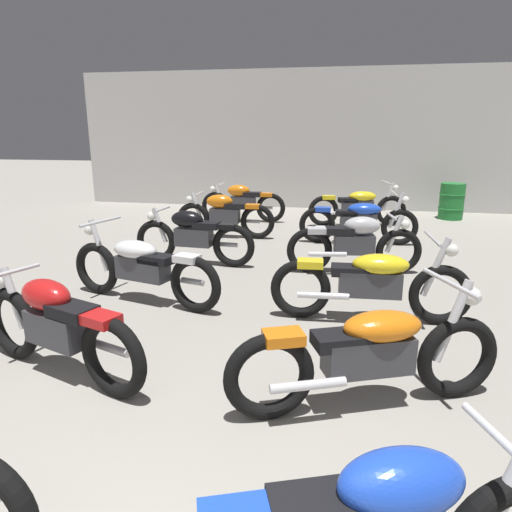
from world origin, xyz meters
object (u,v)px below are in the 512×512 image
(motorcycle_right_row_5, at_px, (358,206))
(motorcycle_right_row_1, at_px, (370,352))
(motorcycle_right_row_4, at_px, (359,220))
(motorcycle_left_row_3, at_px, (193,235))
(motorcycle_right_row_3, at_px, (355,243))
(motorcycle_right_row_2, at_px, (371,282))
(oil_drum, at_px, (452,201))
(motorcycle_left_row_4, at_px, (224,214))
(motorcycle_left_row_1, at_px, (57,325))
(motorcycle_left_row_2, at_px, (142,267))
(motorcycle_left_row_5, at_px, (243,202))

(motorcycle_right_row_5, bearing_deg, motorcycle_right_row_1, -90.56)
(motorcycle_right_row_1, bearing_deg, motorcycle_right_row_4, 89.50)
(motorcycle_left_row_3, relative_size, motorcycle_right_row_3, 1.00)
(motorcycle_right_row_2, xyz_separation_m, motorcycle_right_row_4, (-0.04, 3.68, 0.00))
(motorcycle_right_row_4, xyz_separation_m, oil_drum, (2.23, 2.99, -0.03))
(motorcycle_right_row_3, relative_size, oil_drum, 2.31)
(oil_drum, bearing_deg, motorcycle_left_row_4, -148.55)
(motorcycle_right_row_2, relative_size, oil_drum, 2.56)
(motorcycle_left_row_1, height_order, motorcycle_right_row_4, motorcycle_right_row_4)
(motorcycle_left_row_4, bearing_deg, motorcycle_right_row_3, -38.07)
(motorcycle_right_row_4, bearing_deg, motorcycle_right_row_5, 89.24)
(motorcycle_right_row_1, relative_size, motorcycle_right_row_4, 0.94)
(motorcycle_right_row_2, distance_m, oil_drum, 7.02)
(motorcycle_left_row_1, height_order, motorcycle_left_row_3, same)
(motorcycle_right_row_5, bearing_deg, motorcycle_right_row_2, -89.78)
(motorcycle_left_row_4, height_order, oil_drum, motorcycle_left_row_4)
(motorcycle_right_row_3, bearing_deg, motorcycle_left_row_4, 141.93)
(motorcycle_left_row_3, bearing_deg, motorcycle_right_row_2, -34.65)
(motorcycle_right_row_4, relative_size, motorcycle_right_row_5, 1.01)
(motorcycle_left_row_2, bearing_deg, motorcycle_left_row_4, 88.77)
(motorcycle_left_row_2, height_order, motorcycle_right_row_4, same)
(motorcycle_left_row_5, bearing_deg, motorcycle_left_row_3, -89.84)
(motorcycle_left_row_2, height_order, oil_drum, motorcycle_left_row_2)
(motorcycle_left_row_4, xyz_separation_m, motorcycle_right_row_5, (2.60, 1.66, -0.01))
(motorcycle_right_row_3, bearing_deg, motorcycle_left_row_3, 179.63)
(motorcycle_left_row_4, relative_size, motorcycle_left_row_5, 1.00)
(motorcycle_left_row_1, bearing_deg, oil_drum, 59.97)
(motorcycle_left_row_2, xyz_separation_m, motorcycle_right_row_4, (2.65, 3.60, 0.00))
(motorcycle_left_row_1, relative_size, motorcycle_left_row_4, 0.96)
(motorcycle_left_row_3, bearing_deg, motorcycle_left_row_2, -92.53)
(motorcycle_left_row_5, bearing_deg, motorcycle_left_row_1, -90.22)
(motorcycle_right_row_4, xyz_separation_m, motorcycle_right_row_5, (0.02, 1.72, 0.00))
(motorcycle_left_row_4, height_order, motorcycle_right_row_2, motorcycle_right_row_2)
(motorcycle_right_row_1, relative_size, motorcycle_right_row_2, 0.94)
(motorcycle_left_row_5, bearing_deg, motorcycle_left_row_2, -90.71)
(motorcycle_left_row_3, height_order, motorcycle_right_row_1, motorcycle_right_row_1)
(motorcycle_right_row_5, bearing_deg, motorcycle_left_row_5, 179.18)
(motorcycle_left_row_1, height_order, motorcycle_right_row_5, motorcycle_right_row_5)
(motorcycle_left_row_1, bearing_deg, motorcycle_left_row_3, 89.40)
(motorcycle_left_row_1, relative_size, motorcycle_left_row_3, 0.96)
(motorcycle_left_row_4, bearing_deg, motorcycle_left_row_2, -91.23)
(motorcycle_left_row_3, relative_size, motorcycle_left_row_5, 1.00)
(motorcycle_left_row_2, bearing_deg, motorcycle_left_row_5, 89.29)
(motorcycle_right_row_5, distance_m, oil_drum, 2.54)
(motorcycle_right_row_4, bearing_deg, motorcycle_right_row_3, -93.06)
(motorcycle_left_row_2, xyz_separation_m, motorcycle_left_row_4, (0.08, 3.65, 0.01))
(motorcycle_right_row_1, xyz_separation_m, motorcycle_right_row_5, (0.07, 7.10, 0.00))
(motorcycle_right_row_5, bearing_deg, motorcycle_left_row_2, -116.73)
(motorcycle_right_row_1, relative_size, motorcycle_right_row_3, 1.04)
(motorcycle_right_row_5, bearing_deg, motorcycle_right_row_3, -91.96)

